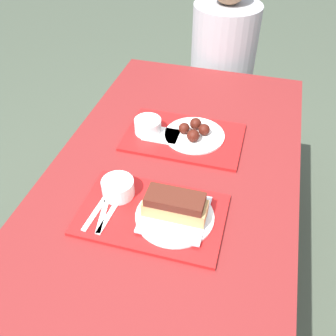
# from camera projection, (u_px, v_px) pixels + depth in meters

# --- Properties ---
(ground_plane) EXTENTS (12.00, 12.00, 0.00)m
(ground_plane) POSITION_uv_depth(u_px,v_px,m) (170.00, 288.00, 1.78)
(ground_plane) COLOR #424C3D
(picnic_table) EXTENTS (0.86, 1.59, 0.74)m
(picnic_table) POSITION_uv_depth(u_px,v_px,m) (171.00, 194.00, 1.35)
(picnic_table) COLOR maroon
(picnic_table) RESTS_ON ground_plane
(picnic_bench_far) EXTENTS (0.81, 0.28, 0.44)m
(picnic_bench_far) POSITION_uv_depth(u_px,v_px,m) (215.00, 109.00, 2.26)
(picnic_bench_far) COLOR maroon
(picnic_bench_far) RESTS_ON ground_plane
(tray_near) EXTENTS (0.44, 0.28, 0.01)m
(tray_near) POSITION_uv_depth(u_px,v_px,m) (152.00, 215.00, 1.14)
(tray_near) COLOR red
(tray_near) RESTS_ON picnic_table
(tray_far) EXTENTS (0.44, 0.28, 0.01)m
(tray_far) POSITION_uv_depth(u_px,v_px,m) (184.00, 137.00, 1.43)
(tray_far) COLOR red
(tray_far) RESTS_ON picnic_table
(bowl_coleslaw_near) EXTENTS (0.10, 0.10, 0.06)m
(bowl_coleslaw_near) POSITION_uv_depth(u_px,v_px,m) (118.00, 187.00, 1.18)
(bowl_coleslaw_near) COLOR white
(bowl_coleslaw_near) RESTS_ON tray_near
(brisket_sandwich_plate) EXTENTS (0.24, 0.24, 0.09)m
(brisket_sandwich_plate) POSITION_uv_depth(u_px,v_px,m) (175.00, 209.00, 1.11)
(brisket_sandwich_plate) COLOR white
(brisket_sandwich_plate) RESTS_ON tray_near
(plastic_fork_near) EXTENTS (0.05, 0.17, 0.00)m
(plastic_fork_near) POSITION_uv_depth(u_px,v_px,m) (104.00, 212.00, 1.14)
(plastic_fork_near) COLOR white
(plastic_fork_near) RESTS_ON tray_near
(plastic_knife_near) EXTENTS (0.03, 0.17, 0.00)m
(plastic_knife_near) POSITION_uv_depth(u_px,v_px,m) (111.00, 213.00, 1.14)
(plastic_knife_near) COLOR white
(plastic_knife_near) RESTS_ON tray_near
(plastic_spoon_near) EXTENTS (0.03, 0.17, 0.00)m
(plastic_spoon_near) POSITION_uv_depth(u_px,v_px,m) (97.00, 210.00, 1.15)
(plastic_spoon_near) COLOR white
(plastic_spoon_near) RESTS_ON tray_near
(condiment_packet) EXTENTS (0.04, 0.03, 0.01)m
(condiment_packet) POSITION_uv_depth(u_px,v_px,m) (155.00, 197.00, 1.19)
(condiment_packet) COLOR #A59E93
(condiment_packet) RESTS_ON tray_near
(bowl_coleslaw_far) EXTENTS (0.10, 0.10, 0.06)m
(bowl_coleslaw_far) POSITION_uv_depth(u_px,v_px,m) (148.00, 125.00, 1.43)
(bowl_coleslaw_far) COLOR white
(bowl_coleslaw_far) RESTS_ON tray_far
(wings_plate_far) EXTENTS (0.23, 0.23, 0.06)m
(wings_plate_far) POSITION_uv_depth(u_px,v_px,m) (194.00, 133.00, 1.42)
(wings_plate_far) COLOR white
(wings_plate_far) RESTS_ON tray_far
(napkin_far) EXTENTS (0.13, 0.09, 0.01)m
(napkin_far) POSITION_uv_depth(u_px,v_px,m) (161.00, 135.00, 1.43)
(napkin_far) COLOR white
(napkin_far) RESTS_ON tray_far
(person_seated_across) EXTENTS (0.35, 0.35, 0.72)m
(person_seated_across) POSITION_uv_depth(u_px,v_px,m) (224.00, 51.00, 2.01)
(person_seated_across) COLOR #9E9EA3
(person_seated_across) RESTS_ON picnic_bench_far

